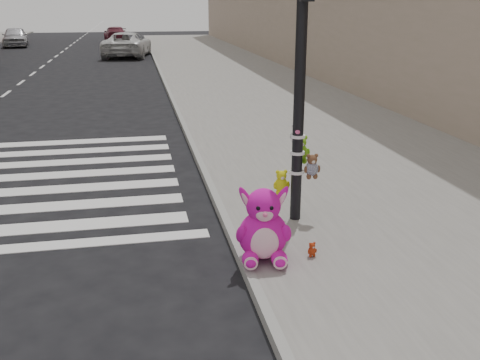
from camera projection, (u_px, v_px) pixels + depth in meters
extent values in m
plane|color=black|center=(122.00, 305.00, 6.14)|extent=(120.00, 120.00, 0.00)
cube|color=slate|center=(293.00, 113.00, 16.34)|extent=(7.00, 80.00, 0.14)
cube|color=gray|center=(180.00, 118.00, 15.70)|extent=(0.12, 80.00, 0.15)
cylinder|color=black|center=(300.00, 88.00, 7.61)|extent=(0.16, 0.16, 4.00)
cylinder|color=white|center=(297.00, 172.00, 8.01)|extent=(0.22, 0.22, 0.04)
cylinder|color=white|center=(297.00, 153.00, 7.91)|extent=(0.22, 0.22, 0.04)
cylinder|color=white|center=(298.00, 136.00, 7.83)|extent=(0.22, 0.22, 0.04)
ellipsoid|color=#D912A6|center=(250.00, 261.00, 6.68)|extent=(0.26, 0.37, 0.18)
ellipsoid|color=#D912A6|center=(279.00, 261.00, 6.69)|extent=(0.26, 0.37, 0.18)
ellipsoid|color=#D912A6|center=(263.00, 235.00, 6.88)|extent=(0.72, 0.64, 0.65)
ellipsoid|color=#F9BFD1|center=(265.00, 244.00, 6.68)|extent=(0.37, 0.18, 0.42)
sphere|color=#D912A6|center=(263.00, 206.00, 6.75)|extent=(0.50, 0.50, 0.44)
ellipsoid|color=#D912A6|center=(247.00, 201.00, 6.74)|extent=(0.32, 0.13, 0.44)
ellipsoid|color=#D912A6|center=(279.00, 200.00, 6.76)|extent=(0.32, 0.13, 0.44)
imported|color=silver|center=(127.00, 44.00, 33.57)|extent=(3.31, 5.79, 1.52)
imported|color=#5B1A27|center=(115.00, 34.00, 45.77)|extent=(2.17, 4.60, 1.29)
imported|color=silver|center=(15.00, 37.00, 41.14)|extent=(2.33, 4.55, 1.48)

